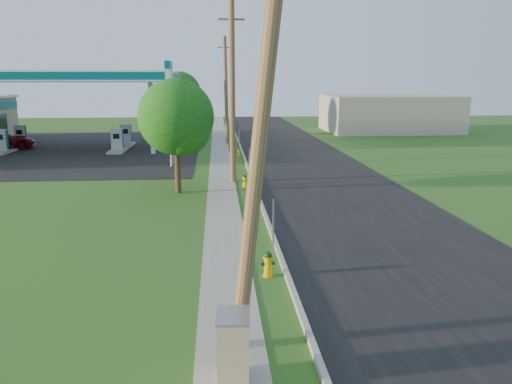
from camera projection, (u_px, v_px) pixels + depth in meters
ground_plane at (282, 323)px, 11.82m from camera, size 140.00×140.00×0.00m
road at (354, 211)px, 21.89m from camera, size 8.00×120.00×0.02m
curb at (264, 212)px, 21.57m from camera, size 0.15×120.00×0.15m
sidewalk at (223, 214)px, 21.45m from camera, size 1.50×120.00×0.03m
forecourt at (44, 149)px, 41.74m from camera, size 26.00×28.00×0.02m
utility_pole_near at (261, 123)px, 9.76m from camera, size 1.40×0.32×9.48m
utility_pole_mid at (232, 93)px, 27.24m from camera, size 1.40×0.32×9.80m
utility_pole_far at (226, 90)px, 44.79m from camera, size 1.40×0.32×9.50m
sign_post_near at (273, 230)px, 15.71m from camera, size 0.05×0.04×2.00m
sign_post_mid at (249, 167)px, 27.19m from camera, size 0.05×0.04×2.00m
sign_post_far at (239, 141)px, 39.07m from camera, size 0.05×0.04×2.00m
gas_canopy at (62, 77)px, 40.62m from camera, size 18.18×9.18×6.40m
fuel_pump_nw at (2, 144)px, 39.45m from camera, size 1.20×3.20×1.90m
fuel_pump_ne at (117, 143)px, 40.14m from camera, size 1.20×3.20×1.90m
fuel_pump_sw at (21, 138)px, 43.35m from camera, size 1.20×3.20×1.90m
fuel_pump_se at (126, 138)px, 44.03m from camera, size 1.20×3.20×1.90m
price_pylon at (169, 84)px, 32.19m from camera, size 0.34×2.04×6.85m
distant_building at (389, 114)px, 56.54m from camera, size 14.00×10.00×4.00m
tree_verge at (178, 120)px, 24.75m from camera, size 3.80×3.80×5.75m
tree_lot at (181, 95)px, 50.42m from camera, size 4.34×4.34×6.57m
hydrant_near at (268, 264)px, 14.54m from camera, size 0.40×0.36×0.79m
hydrant_mid at (245, 181)px, 26.93m from camera, size 0.36×0.32×0.70m
hydrant_far at (239, 152)px, 37.53m from camera, size 0.39×0.35×0.75m
utility_cabinet at (233, 349)px, 9.34m from camera, size 0.66×0.84×1.39m
car_red at (1, 141)px, 41.61m from camera, size 5.86×4.17×1.48m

